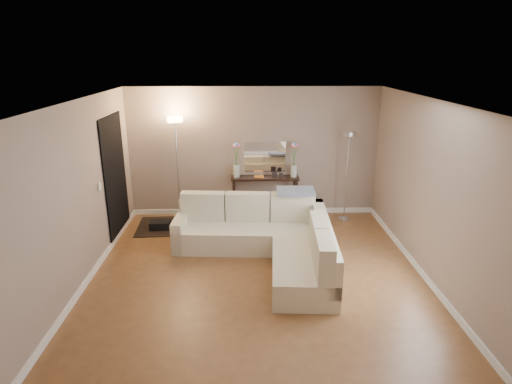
{
  "coord_description": "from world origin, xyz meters",
  "views": [
    {
      "loc": [
        -0.17,
        -5.67,
        3.21
      ],
      "look_at": [
        0.0,
        0.8,
        1.1
      ],
      "focal_mm": 30.0,
      "sensor_mm": 36.0,
      "label": 1
    }
  ],
  "objects_px": {
    "sectional_sofa": "(269,238)",
    "floor_lamp_lit": "(177,149)",
    "console_table": "(261,194)",
    "floor_lamp_unlit": "(348,158)"
  },
  "relations": [
    {
      "from": "sectional_sofa",
      "to": "floor_lamp_lit",
      "type": "height_order",
      "value": "floor_lamp_lit"
    },
    {
      "from": "console_table",
      "to": "floor_lamp_lit",
      "type": "xyz_separation_m",
      "value": [
        -1.63,
        -0.13,
        0.98
      ]
    },
    {
      "from": "console_table",
      "to": "floor_lamp_lit",
      "type": "bearing_deg",
      "value": -175.31
    },
    {
      "from": "sectional_sofa",
      "to": "floor_lamp_lit",
      "type": "xyz_separation_m",
      "value": [
        -1.7,
        1.74,
        1.12
      ]
    },
    {
      "from": "sectional_sofa",
      "to": "console_table",
      "type": "distance_m",
      "value": 1.88
    },
    {
      "from": "floor_lamp_lit",
      "to": "floor_lamp_unlit",
      "type": "distance_m",
      "value": 3.32
    },
    {
      "from": "console_table",
      "to": "floor_lamp_unlit",
      "type": "bearing_deg",
      "value": -9.04
    },
    {
      "from": "console_table",
      "to": "floor_lamp_unlit",
      "type": "distance_m",
      "value": 1.87
    },
    {
      "from": "sectional_sofa",
      "to": "floor_lamp_unlit",
      "type": "distance_m",
      "value": 2.45
    },
    {
      "from": "sectional_sofa",
      "to": "console_table",
      "type": "height_order",
      "value": "sectional_sofa"
    }
  ]
}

